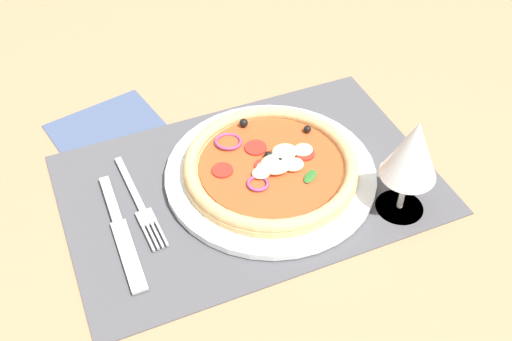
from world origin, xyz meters
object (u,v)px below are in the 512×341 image
(knife, at_px, (121,232))
(plate, at_px, (270,173))
(pizza, at_px, (270,164))
(fork, at_px, (140,206))
(wine_glass, at_px, (412,153))
(napkin, at_px, (109,131))

(knife, bearing_deg, plate, 96.50)
(pizza, height_order, fork, pizza)
(wine_glass, bearing_deg, knife, -15.61)
(fork, height_order, napkin, fork)
(fork, xyz_separation_m, wine_glass, (-0.32, 0.13, 0.09))
(plate, relative_size, pizza, 1.21)
(knife, xyz_separation_m, napkin, (-0.03, -0.20, -0.00))
(plate, xyz_separation_m, napkin, (0.18, -0.18, -0.01))
(knife, height_order, wine_glass, wine_glass)
(plate, height_order, fork, plate)
(knife, bearing_deg, fork, 135.61)
(plate, xyz_separation_m, fork, (0.18, -0.01, -0.00))
(plate, bearing_deg, knife, 5.79)
(wine_glass, height_order, napkin, wine_glass)
(plate, height_order, knife, plate)
(fork, bearing_deg, plate, 82.80)
(plate, relative_size, napkin, 1.85)
(pizza, xyz_separation_m, napkin, (0.18, -0.18, -0.02))
(fork, height_order, wine_glass, wine_glass)
(pizza, distance_m, fork, 0.18)
(fork, xyz_separation_m, knife, (0.03, 0.03, 0.00))
(pizza, height_order, knife, pizza)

